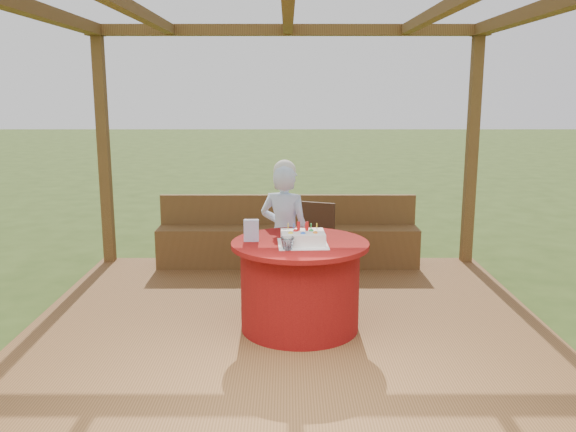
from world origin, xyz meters
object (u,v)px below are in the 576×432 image
object	(u,v)px
birthday_cake	(303,238)
elderly_woman	(285,232)
bench	(288,242)
chair	(314,240)
drinking_glass	(288,244)
table	(300,285)
gift_bag	(251,230)

from	to	relation	value
birthday_cake	elderly_woman	bearing A→B (deg)	101.31
bench	chair	bearing A→B (deg)	-65.26
bench	elderly_woman	xyz separation A→B (m)	(-0.03, -1.27, 0.42)
elderly_woman	drinking_glass	bearing A→B (deg)	-88.28
table	elderly_woman	world-z (taller)	elderly_woman
gift_bag	chair	bearing A→B (deg)	63.94
chair	table	bearing A→B (deg)	-97.60
chair	drinking_glass	bearing A→B (deg)	-99.97
chair	gift_bag	size ratio (longest dim) A/B	4.67
table	gift_bag	bearing A→B (deg)	174.16
bench	table	world-z (taller)	bench
birthday_cake	gift_bag	size ratio (longest dim) A/B	2.37
drinking_glass	elderly_woman	bearing A→B (deg)	91.72
birthday_cake	drinking_glass	bearing A→B (deg)	-124.32
elderly_woman	gift_bag	bearing A→B (deg)	-113.47
birthday_cake	gift_bag	world-z (taller)	birthday_cake
elderly_woman	birthday_cake	world-z (taller)	elderly_woman
elderly_woman	table	bearing A→B (deg)	-79.02
table	gift_bag	size ratio (longest dim) A/B	6.45
elderly_woman	bench	bearing A→B (deg)	88.58
bench	gift_bag	size ratio (longest dim) A/B	16.81
elderly_woman	drinking_glass	world-z (taller)	elderly_woman
table	chair	world-z (taller)	chair
table	birthday_cake	distance (m)	0.44
bench	drinking_glass	xyz separation A→B (m)	(-0.00, -2.22, 0.54)
table	gift_bag	world-z (taller)	gift_bag
table	drinking_glass	bearing A→B (deg)	-111.40
gift_bag	birthday_cake	bearing A→B (deg)	-17.94
bench	elderly_woman	size ratio (longest dim) A/B	2.19
table	birthday_cake	size ratio (longest dim) A/B	2.73
chair	drinking_glass	xyz separation A→B (m)	(-0.28, -1.61, 0.36)
bench	gift_bag	world-z (taller)	gift_bag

